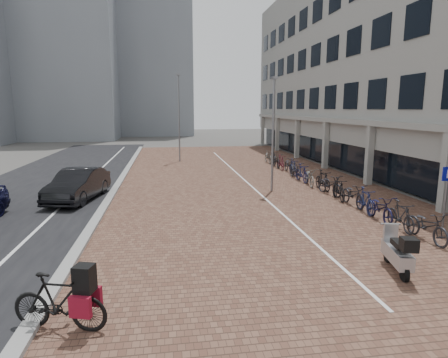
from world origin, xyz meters
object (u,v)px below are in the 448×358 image
Objects in this scene: parking_sign at (447,189)px; car_dark at (78,185)px; hero_bike at (59,301)px; scooter_front at (397,251)px.

car_dark is at bearing 149.07° from parking_sign.
hero_bike is 1.18× the size of scooter_front.
hero_bike is (2.00, -11.14, -0.13)m from car_dark.
parking_sign is at bearing -15.14° from car_dark.
car_dark is at bearing 149.39° from scooter_front.
hero_bike is 0.87× the size of parking_sign.
scooter_front is (8.00, 1.50, -0.02)m from hero_bike.
scooter_front is 4.65m from parking_sign.
parking_sign is at bearing 51.84° from scooter_front.
scooter_front is (10.00, -9.64, -0.15)m from car_dark.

